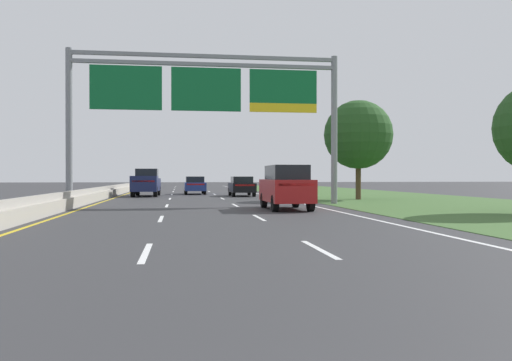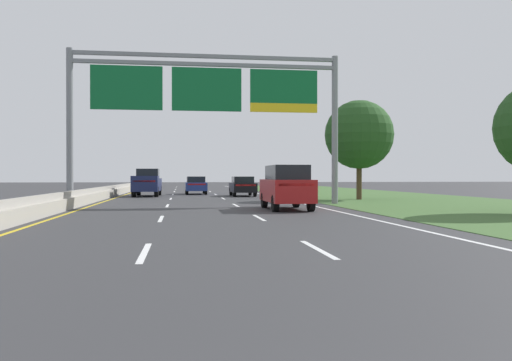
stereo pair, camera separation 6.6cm
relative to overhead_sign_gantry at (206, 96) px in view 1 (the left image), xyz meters
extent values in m
plane|color=#333335|center=(-0.30, 5.90, -6.04)|extent=(220.00, 220.00, 0.00)
cube|color=white|center=(-2.15, -18.60, -6.04)|extent=(0.14, 3.00, 0.01)
cube|color=white|center=(-2.15, -9.60, -6.04)|extent=(0.14, 3.00, 0.01)
cube|color=white|center=(-2.15, -0.60, -6.04)|extent=(0.14, 3.00, 0.01)
cube|color=white|center=(-2.15, 8.40, -6.04)|extent=(0.14, 3.00, 0.01)
cube|color=white|center=(-2.15, 17.40, -6.04)|extent=(0.14, 3.00, 0.01)
cube|color=white|center=(-2.15, 26.40, -6.04)|extent=(0.14, 3.00, 0.01)
cube|color=white|center=(-2.15, 35.40, -6.04)|extent=(0.14, 3.00, 0.01)
cube|color=white|center=(-2.15, 44.40, -6.04)|extent=(0.14, 3.00, 0.01)
cube|color=white|center=(-2.15, 53.40, -6.04)|extent=(0.14, 3.00, 0.01)
cube|color=white|center=(1.55, -18.60, -6.04)|extent=(0.14, 3.00, 0.01)
cube|color=white|center=(1.55, -9.60, -6.04)|extent=(0.14, 3.00, 0.01)
cube|color=white|center=(1.55, -0.60, -6.04)|extent=(0.14, 3.00, 0.01)
cube|color=white|center=(1.55, 8.40, -6.04)|extent=(0.14, 3.00, 0.01)
cube|color=white|center=(1.55, 17.40, -6.04)|extent=(0.14, 3.00, 0.01)
cube|color=white|center=(1.55, 26.40, -6.04)|extent=(0.14, 3.00, 0.01)
cube|color=white|center=(1.55, 35.40, -6.04)|extent=(0.14, 3.00, 0.01)
cube|color=white|center=(1.55, 44.40, -6.04)|extent=(0.14, 3.00, 0.01)
cube|color=white|center=(1.55, 53.40, -6.04)|extent=(0.14, 3.00, 0.01)
cube|color=white|center=(5.60, 5.90, -6.04)|extent=(0.16, 106.00, 0.01)
cube|color=gold|center=(-6.20, 5.90, -6.04)|extent=(0.16, 106.00, 0.01)
cube|color=#3D602D|center=(13.65, 5.90, -6.03)|extent=(14.00, 110.00, 0.02)
cube|color=#A8A399|center=(-6.90, 5.90, -5.77)|extent=(0.60, 110.00, 0.55)
cube|color=#A8A399|center=(-6.90, 5.90, -5.34)|extent=(0.25, 110.00, 0.30)
cylinder|color=gray|center=(-7.35, 0.09, -1.80)|extent=(0.36, 0.36, 8.49)
cylinder|color=gray|center=(7.35, 0.09, -1.80)|extent=(0.36, 0.36, 8.49)
cube|color=gray|center=(0.00, 0.09, 2.22)|extent=(14.70, 0.24, 0.20)
cube|color=gray|center=(0.00, 0.09, 1.77)|extent=(14.70, 0.24, 0.20)
cube|color=#0C602D|center=(-4.33, -0.09, 0.35)|extent=(3.83, 0.12, 2.39)
cube|color=#0C602D|center=(0.00, -0.09, 0.35)|extent=(3.83, 0.12, 2.39)
cube|color=#0C602D|center=(4.33, -0.09, 0.60)|extent=(3.83, 0.12, 1.89)
cube|color=yellow|center=(4.33, -0.09, -0.59)|extent=(3.83, 0.12, 0.50)
cube|color=#161E47|center=(-4.13, 13.85, -5.12)|extent=(2.12, 5.44, 1.00)
cube|color=black|center=(-4.11, 14.70, -4.23)|extent=(1.76, 1.94, 0.78)
cube|color=#B21414|center=(-4.18, 11.19, -4.82)|extent=(1.68, 0.12, 0.12)
cube|color=#161E47|center=(-4.16, 12.13, -4.52)|extent=(2.04, 1.99, 0.20)
cylinder|color=black|center=(-4.94, 15.71, -5.62)|extent=(0.32, 0.85, 0.84)
cylinder|color=black|center=(-3.24, 15.67, -5.62)|extent=(0.32, 0.85, 0.84)
cylinder|color=black|center=(-5.02, 12.04, -5.62)|extent=(0.32, 0.85, 0.84)
cylinder|color=black|center=(-3.32, 12.00, -5.62)|extent=(0.32, 0.85, 0.84)
cube|color=black|center=(3.46, 13.06, -5.35)|extent=(1.83, 4.40, 0.72)
cube|color=black|center=(3.47, 13.01, -4.73)|extent=(1.57, 2.30, 0.52)
cube|color=#B21414|center=(3.47, 10.90, -5.14)|extent=(1.53, 0.08, 0.12)
cylinder|color=black|center=(2.66, 14.55, -5.71)|extent=(0.22, 0.66, 0.66)
cylinder|color=black|center=(4.26, 14.56, -5.71)|extent=(0.22, 0.66, 0.66)
cylinder|color=black|center=(2.67, 11.56, -5.71)|extent=(0.22, 0.66, 0.66)
cylinder|color=black|center=(4.27, 11.56, -5.71)|extent=(0.22, 0.66, 0.66)
cube|color=maroon|center=(3.59, -4.62, -5.14)|extent=(1.91, 4.70, 1.05)
cube|color=black|center=(3.59, -4.77, -4.27)|extent=(1.64, 3.00, 0.68)
cube|color=#B21414|center=(3.59, -6.93, -4.82)|extent=(1.60, 0.08, 0.12)
cylinder|color=black|center=(2.76, -3.02, -5.66)|extent=(0.26, 0.76, 0.76)
cylinder|color=black|center=(4.40, -3.02, -5.66)|extent=(0.26, 0.76, 0.76)
cylinder|color=black|center=(2.77, -6.22, -5.66)|extent=(0.26, 0.76, 0.76)
cylinder|color=black|center=(4.41, -6.22, -5.66)|extent=(0.26, 0.76, 0.76)
cube|color=navy|center=(-0.15, 18.16, -5.35)|extent=(1.87, 4.42, 0.72)
cube|color=black|center=(-0.14, 18.11, -4.73)|extent=(1.59, 2.32, 0.52)
cube|color=#B21414|center=(-0.12, 16.00, -5.14)|extent=(1.53, 0.10, 0.12)
cylinder|color=black|center=(-0.96, 19.64, -5.71)|extent=(0.23, 0.66, 0.66)
cylinder|color=black|center=(0.64, 19.66, -5.71)|extent=(0.23, 0.66, 0.66)
cylinder|color=black|center=(-0.93, 16.65, -5.71)|extent=(0.23, 0.66, 0.66)
cylinder|color=black|center=(0.67, 16.67, -5.71)|extent=(0.23, 0.66, 0.66)
cylinder|color=#4C3823|center=(10.54, 5.22, -4.77)|extent=(0.36, 0.36, 2.55)
sphere|color=#234C1E|center=(10.54, 5.22, -1.63)|extent=(4.65, 4.65, 4.65)
camera|label=1|loc=(-1.44, -29.99, -4.46)|focal=37.84mm
camera|label=2|loc=(-1.38, -30.00, -4.46)|focal=37.84mm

